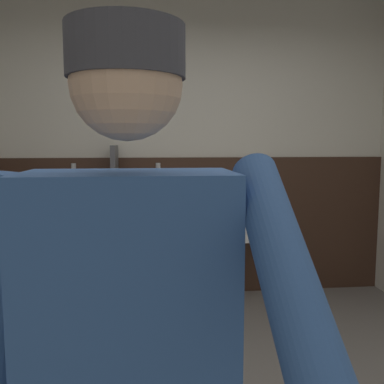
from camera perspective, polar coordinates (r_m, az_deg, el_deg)
name	(u,v)px	position (r m, az deg, el deg)	size (l,w,h in m)	color
wall_back	(184,148)	(3.96, -1.08, 5.89)	(4.40, 0.12, 2.74)	beige
wainscot_band_back	(185,226)	(3.96, -0.96, -4.66)	(3.80, 0.03, 1.29)	#382319
urinal_left	(73,217)	(3.84, -15.78, -3.26)	(0.40, 0.34, 1.24)	white
urinal_middle	(159,215)	(3.78, -4.49, -3.17)	(0.40, 0.34, 1.24)	white
urinal_right	(241,214)	(3.87, 6.68, -2.96)	(0.40, 0.34, 1.24)	white
privacy_divider_panel	(115,198)	(3.70, -10.31, -0.78)	(0.04, 0.40, 0.90)	#4C4C51
person	(131,364)	(0.95, -8.23, -22.02)	(0.64, 0.60, 1.64)	#2D3342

